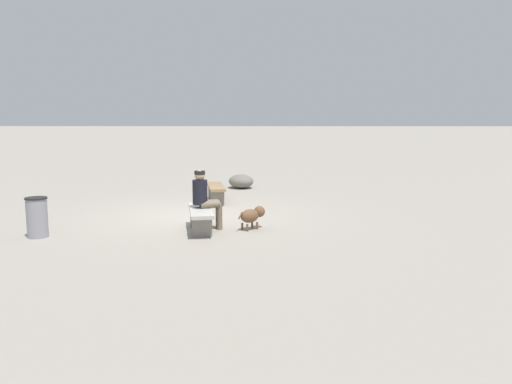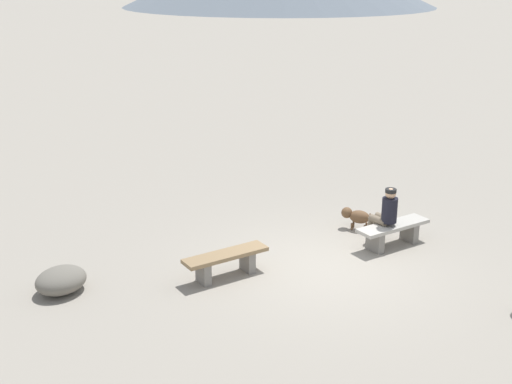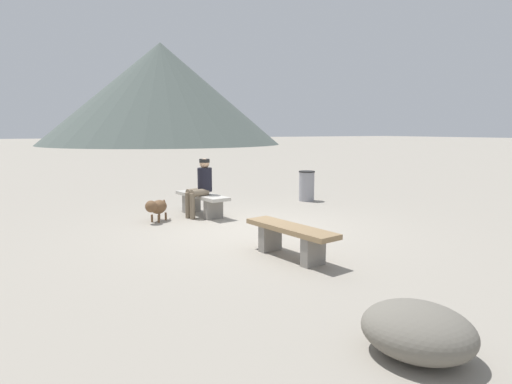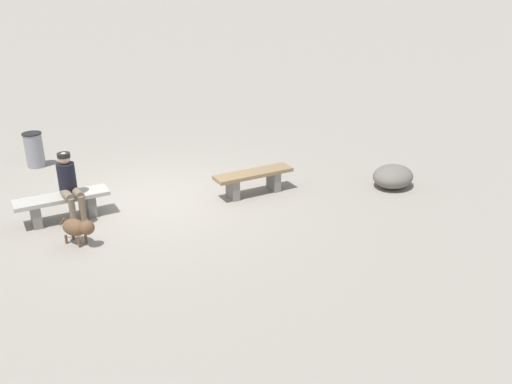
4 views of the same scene
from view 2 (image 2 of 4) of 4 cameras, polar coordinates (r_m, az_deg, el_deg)
The scene contains 6 objects.
ground at distance 12.87m, azimuth 6.13°, elevation -6.43°, with size 210.00×210.00×0.06m, color gray.
bench_left at distance 12.25m, azimuth -2.59°, elevation -5.85°, with size 1.67×0.68×0.48m.
bench_right at distance 13.82m, azimuth 11.59°, elevation -3.27°, with size 1.68×0.72×0.47m.
seated_person at distance 13.64m, azimuth 10.99°, elevation -1.70°, with size 0.42×0.61×1.26m.
dog at distance 14.54m, azimuth 8.52°, elevation -2.03°, with size 0.58×0.58×0.47m.
boulder at distance 12.23m, azimuth -16.28°, elevation -7.22°, with size 0.78×0.92×0.45m, color #6B665B.
Camera 2 is at (-5.74, -10.11, 5.47)m, focal length 46.95 mm.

